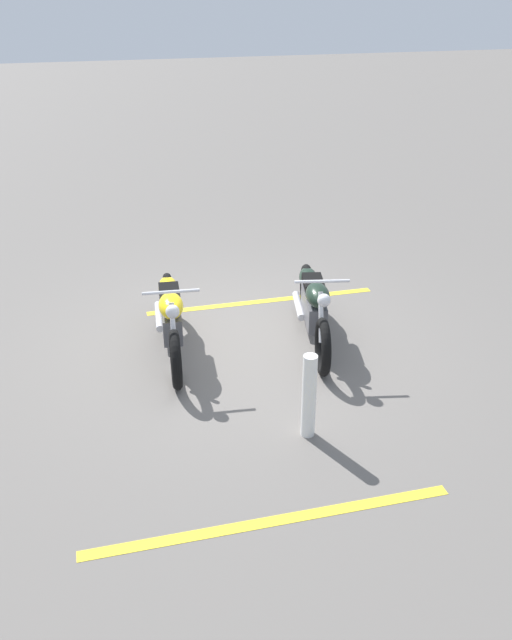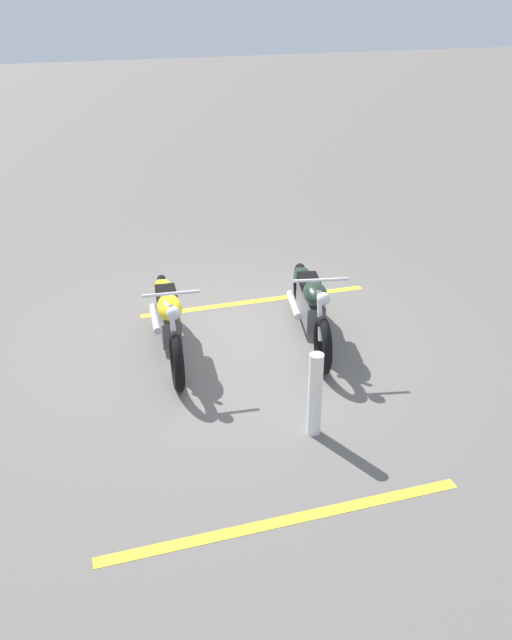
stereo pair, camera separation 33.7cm
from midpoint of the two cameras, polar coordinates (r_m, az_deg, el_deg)
name	(u,v)px [view 1 (the left image)]	position (r m, az deg, el deg)	size (l,w,h in m)	color
ground_plane	(242,341)	(8.52, -0.04, -1.75)	(60.00, 60.00, 0.00)	#66605B
motorcycle_bright_foreground	(171,315)	(8.17, -5.95, 0.41)	(2.23, 0.62, 1.04)	black
motorcycle_dark_foreground	(313,304)	(8.43, 5.95, 1.29)	(2.21, 0.69, 1.04)	black
bollard_post	(309,396)	(6.68, 5.89, -6.35)	(0.14, 0.14, 0.90)	white
parking_stripe_near	(262,301)	(9.53, 1.52, 1.56)	(3.20, 0.12, 0.01)	yellow
parking_stripe_mid	(272,521)	(5.99, 3.03, -16.42)	(3.20, 0.12, 0.01)	yellow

